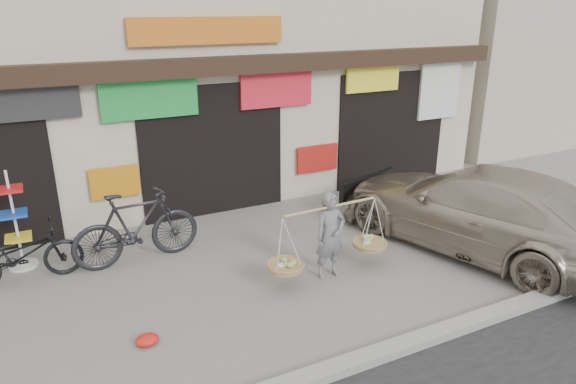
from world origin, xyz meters
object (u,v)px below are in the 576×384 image
bike_1 (136,227)px  display_rack (17,229)px  street_vendor (330,239)px  bike_0 (21,255)px  suv (476,208)px

bike_1 → display_rack: bearing=65.5°
street_vendor → bike_1: 3.26m
street_vendor → display_rack: bearing=147.5°
display_rack → street_vendor: bearing=-30.1°
bike_1 → display_rack: 1.92m
bike_0 → display_rack: display_rack is taller
street_vendor → bike_1: (-2.65, 1.89, -0.01)m
display_rack → suv: bearing=-20.7°
bike_0 → bike_1: bearing=-94.0°
bike_1 → display_rack: display_rack is taller
street_vendor → suv: (2.90, -0.21, 0.09)m
suv → display_rack: display_rack is taller
bike_0 → bike_1: (1.77, -0.09, 0.16)m
bike_0 → suv: suv is taller
bike_0 → bike_1: 1.78m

